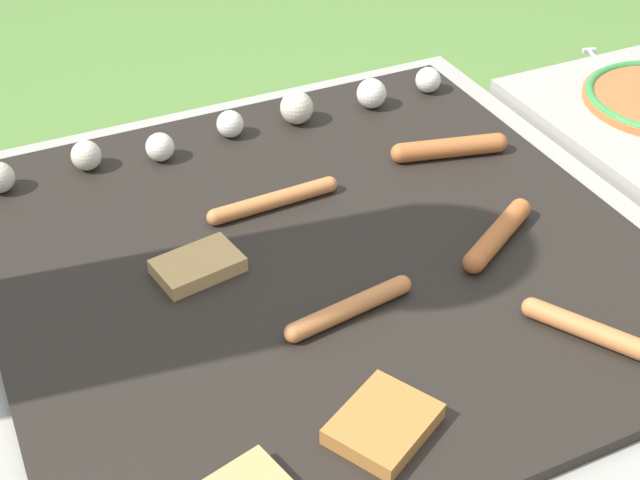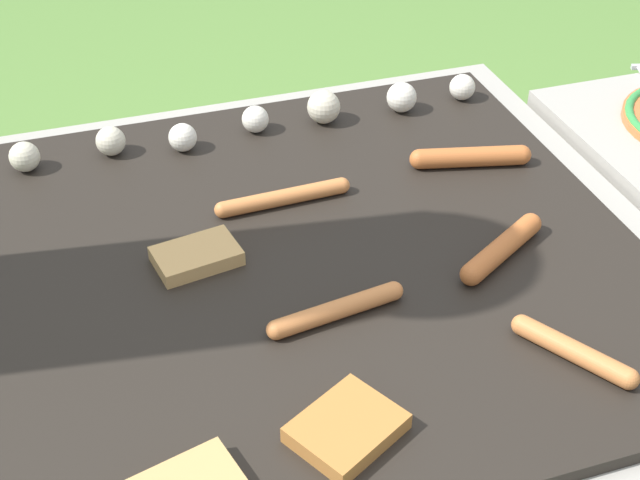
# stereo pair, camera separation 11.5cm
# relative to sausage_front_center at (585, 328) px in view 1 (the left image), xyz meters

# --- Properties ---
(ground_plane) EXTENTS (14.00, 14.00, 0.00)m
(ground_plane) POSITION_rel_sausage_front_center_xyz_m (-0.21, 0.27, -0.46)
(ground_plane) COLOR #567F38
(grill) EXTENTS (0.94, 0.94, 0.45)m
(grill) POSITION_rel_sausage_front_center_xyz_m (-0.21, 0.27, -0.24)
(grill) COLOR #9E998E
(grill) RESTS_ON ground_plane
(sausage_back_left) EXTENTS (0.18, 0.05, 0.02)m
(sausage_back_left) POSITION_rel_sausage_front_center_xyz_m (-0.23, 0.15, -0.00)
(sausage_back_left) COLOR #C6753D
(sausage_back_left) RESTS_ON grill
(sausage_back_center) EXTENTS (0.18, 0.07, 0.03)m
(sausage_back_center) POSITION_rel_sausage_front_center_xyz_m (0.07, 0.41, 0.00)
(sausage_back_center) COLOR #B7602D
(sausage_back_center) RESTS_ON grill
(sausage_front_right) EXTENTS (0.20, 0.03, 0.02)m
(sausage_front_right) POSITION_rel_sausage_front_center_xyz_m (-0.22, 0.40, -0.00)
(sausage_front_right) COLOR #C6753D
(sausage_front_right) RESTS_ON grill
(sausage_front_center) EXTENTS (0.09, 0.14, 0.02)m
(sausage_front_center) POSITION_rel_sausage_front_center_xyz_m (0.00, 0.00, 0.00)
(sausage_front_center) COLOR #C6753D
(sausage_front_center) RESTS_ON grill
(sausage_mid_right) EXTENTS (0.15, 0.10, 0.03)m
(sausage_mid_right) POSITION_rel_sausage_front_center_xyz_m (0.01, 0.19, 0.00)
(sausage_mid_right) COLOR #B7602D
(sausage_mid_right) RESTS_ON grill
(bread_slice_center) EXTENTS (0.13, 0.13, 0.02)m
(bread_slice_center) POSITION_rel_sausage_front_center_xyz_m (-0.28, -0.03, -0.00)
(bread_slice_center) COLOR #B27033
(bread_slice_center) RESTS_ON grill
(bread_slice_left) EXTENTS (0.12, 0.09, 0.02)m
(bread_slice_left) POSITION_rel_sausage_front_center_xyz_m (-0.37, 0.30, -0.00)
(bread_slice_left) COLOR tan
(bread_slice_left) RESTS_ON grill
(mushroom_row) EXTENTS (0.75, 0.07, 0.05)m
(mushroom_row) POSITION_rel_sausage_front_center_xyz_m (-0.19, 0.60, 0.01)
(mushroom_row) COLOR beige
(mushroom_row) RESTS_ON grill
(fork_utensil) EXTENTS (0.07, 0.19, 0.01)m
(fork_utensil) POSITION_rel_sausage_front_center_xyz_m (0.47, 0.53, -0.01)
(fork_utensil) COLOR silver
(fork_utensil) RESTS_ON side_ledge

